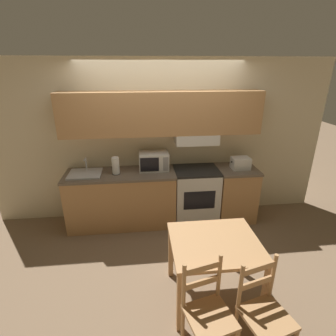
{
  "coord_description": "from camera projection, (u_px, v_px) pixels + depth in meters",
  "views": [
    {
      "loc": [
        -0.33,
        -4.05,
        2.44
      ],
      "look_at": [
        0.05,
        -0.54,
        1.04
      ],
      "focal_mm": 28.0,
      "sensor_mm": 36.0,
      "label": 1
    }
  ],
  "objects": [
    {
      "name": "dining_table",
      "position": [
        215.0,
        250.0,
        2.74
      ],
      "size": [
        0.92,
        0.8,
        0.74
      ],
      "color": "tan",
      "rests_on": "ground_plane"
    },
    {
      "name": "sink_basin",
      "position": [
        85.0,
        173.0,
        3.95
      ],
      "size": [
        0.48,
        0.41,
        0.22
      ],
      "color": "#B7BABF",
      "rests_on": "lower_counter_main"
    },
    {
      "name": "ground_plane",
      "position": [
        162.0,
        211.0,
        4.67
      ],
      "size": [
        16.0,
        16.0,
        0.0
      ],
      "primitive_type": "plane",
      "color": "#7F664C"
    },
    {
      "name": "stove_range",
      "position": [
        196.0,
        195.0,
        4.3
      ],
      "size": [
        0.7,
        0.57,
        0.89
      ],
      "color": "silver",
      "rests_on": "ground_plane"
    },
    {
      "name": "chair_left_of_table",
      "position": [
        208.0,
        313.0,
        2.26
      ],
      "size": [
        0.46,
        0.46,
        0.91
      ],
      "rotation": [
        0.0,
        0.0,
        0.25
      ],
      "color": "tan",
      "rests_on": "ground_plane"
    },
    {
      "name": "microwave",
      "position": [
        154.0,
        161.0,
        4.1
      ],
      "size": [
        0.46,
        0.32,
        0.28
      ],
      "color": "silver",
      "rests_on": "lower_counter_main"
    },
    {
      "name": "wall_back",
      "position": [
        162.0,
        129.0,
        4.06
      ],
      "size": [
        5.39,
        0.38,
        2.55
      ],
      "color": "beige",
      "rests_on": "ground_plane"
    },
    {
      "name": "chair_right_of_table",
      "position": [
        264.0,
        313.0,
        2.26
      ],
      "size": [
        0.47,
        0.47,
        0.91
      ],
      "rotation": [
        0.0,
        0.0,
        0.26
      ],
      "color": "tan",
      "rests_on": "ground_plane"
    },
    {
      "name": "lower_counter_right_stub",
      "position": [
        235.0,
        193.0,
        4.36
      ],
      "size": [
        0.62,
        0.61,
        0.89
      ],
      "color": "tan",
      "rests_on": "ground_plane"
    },
    {
      "name": "lower_counter_main",
      "position": [
        122.0,
        199.0,
        4.17
      ],
      "size": [
        1.69,
        0.61,
        0.89
      ],
      "color": "tan",
      "rests_on": "ground_plane"
    },
    {
      "name": "paper_towel_roll",
      "position": [
        116.0,
        166.0,
        3.93
      ],
      "size": [
        0.13,
        0.13,
        0.26
      ],
      "color": "black",
      "rests_on": "lower_counter_main"
    },
    {
      "name": "toaster",
      "position": [
        240.0,
        163.0,
        4.14
      ],
      "size": [
        0.29,
        0.21,
        0.19
      ],
      "color": "silver",
      "rests_on": "lower_counter_right_stub"
    }
  ]
}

